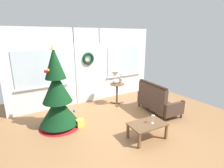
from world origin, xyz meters
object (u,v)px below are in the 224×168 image
(christmas_tree, at_px, (58,99))
(gift_box, at_px, (80,123))
(wine_glass, at_px, (153,117))
(flower_vase, at_px, (121,80))
(side_table, at_px, (117,90))
(settee_sofa, at_px, (156,101))
(table_lamp, at_px, (115,75))
(coffee_table, at_px, (147,126))

(christmas_tree, bearing_deg, gift_box, -32.56)
(wine_glass, bearing_deg, flower_vase, 75.59)
(side_table, xyz_separation_m, wine_glass, (-0.44, -2.15, 0.00))
(settee_sofa, bearing_deg, table_lamp, 120.97)
(wine_glass, bearing_deg, christmas_tree, 134.92)
(settee_sofa, bearing_deg, flower_vase, 117.07)
(side_table, distance_m, wine_glass, 2.20)
(coffee_table, relative_size, wine_glass, 4.48)
(flower_vase, bearing_deg, wine_glass, -104.41)
(christmas_tree, bearing_deg, table_lamp, 14.12)
(settee_sofa, relative_size, side_table, 1.94)
(table_lamp, height_order, wine_glass, table_lamp)
(christmas_tree, distance_m, flower_vase, 2.25)
(side_table, bearing_deg, wine_glass, -101.49)
(settee_sofa, relative_size, coffee_table, 1.64)
(gift_box, bearing_deg, flower_vase, 21.87)
(christmas_tree, relative_size, coffee_table, 2.42)
(coffee_table, distance_m, gift_box, 1.75)
(side_table, distance_m, coffee_table, 2.18)
(gift_box, bearing_deg, wine_glass, -48.70)
(side_table, bearing_deg, coffee_table, -104.64)
(table_lamp, bearing_deg, settee_sofa, -59.03)
(flower_vase, bearing_deg, table_lamp, 147.99)
(settee_sofa, distance_m, table_lamp, 1.57)
(settee_sofa, bearing_deg, side_table, 119.67)
(settee_sofa, xyz_separation_m, gift_box, (-2.33, 0.42, -0.28))
(flower_vase, xyz_separation_m, wine_glass, (-0.54, -2.09, -0.33))
(table_lamp, xyz_separation_m, wine_glass, (-0.38, -2.19, -0.50))
(christmas_tree, relative_size, wine_glass, 10.83)
(table_lamp, height_order, flower_vase, table_lamp)
(christmas_tree, xyz_separation_m, gift_box, (0.45, -0.29, -0.68))
(christmas_tree, bearing_deg, settee_sofa, -14.24)
(table_lamp, distance_m, wine_glass, 2.28)
(table_lamp, bearing_deg, side_table, -33.69)
(coffee_table, bearing_deg, settee_sofa, 36.96)
(coffee_table, xyz_separation_m, wine_glass, (0.11, -0.05, 0.20))
(coffee_table, height_order, wine_glass, wine_glass)
(table_lamp, xyz_separation_m, coffee_table, (-0.49, -2.14, -0.70))
(gift_box, bearing_deg, coffee_table, -50.36)
(christmas_tree, height_order, wine_glass, christmas_tree)
(table_lamp, distance_m, gift_box, 2.01)
(christmas_tree, xyz_separation_m, table_lamp, (2.05, 0.52, 0.25))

